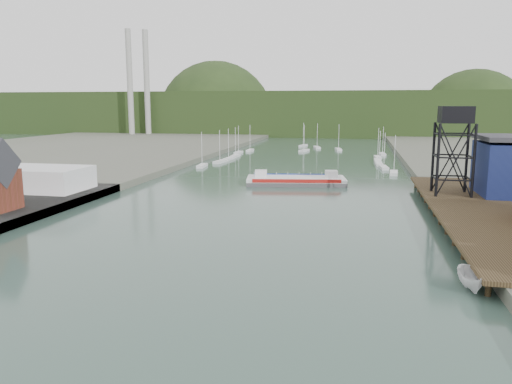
% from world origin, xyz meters
% --- Properties ---
extents(ground, '(600.00, 600.00, 0.00)m').
position_xyz_m(ground, '(0.00, 0.00, 0.00)').
color(ground, '#2E483C').
rests_on(ground, ground).
extents(east_pier, '(14.00, 70.00, 2.45)m').
position_xyz_m(east_pier, '(37.00, 45.00, 1.90)').
color(east_pier, black).
rests_on(east_pier, ground).
extents(white_shed, '(18.00, 12.00, 4.50)m').
position_xyz_m(white_shed, '(-44.00, 50.00, 3.85)').
color(white_shed, silver).
rests_on(white_shed, west_quay).
extents(lift_tower, '(6.50, 6.50, 16.00)m').
position_xyz_m(lift_tower, '(35.00, 58.00, 15.65)').
color(lift_tower, black).
rests_on(lift_tower, east_pier).
extents(marina_sailboats, '(57.71, 92.65, 0.90)m').
position_xyz_m(marina_sailboats, '(0.08, 138.46, 0.35)').
color(marina_sailboats, silver).
rests_on(marina_sailboats, ground).
extents(smokestacks, '(11.20, 8.20, 60.00)m').
position_xyz_m(smokestacks, '(-106.00, 232.50, 30.00)').
color(smokestacks, '#999894').
rests_on(smokestacks, ground).
extents(distant_hills, '(500.00, 120.00, 80.00)m').
position_xyz_m(distant_hills, '(-3.98, 301.35, 10.38)').
color(distant_hills, '#203115').
rests_on(distant_hills, ground).
extents(chain_ferry, '(23.93, 12.61, 3.28)m').
position_xyz_m(chain_ferry, '(3.99, 77.07, 0.94)').
color(chain_ferry, '#464648').
rests_on(chain_ferry, ground).
extents(motorboat, '(2.44, 5.71, 2.16)m').
position_xyz_m(motorboat, '(29.65, 13.22, 1.08)').
color(motorboat, silver).
rests_on(motorboat, ground).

